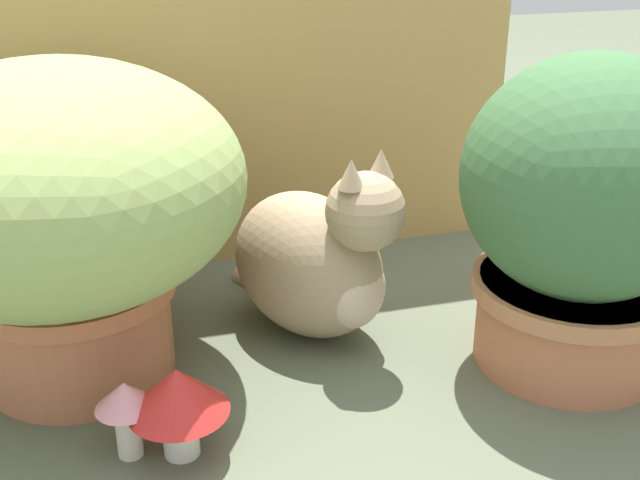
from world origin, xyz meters
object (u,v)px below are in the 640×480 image
object	(u,v)px
leafy_planter	(585,210)
mushroom_ornament_pink	(126,405)
mushroom_ornament_red	(178,395)
grass_planter	(61,203)
cat	(316,260)

from	to	relation	value
leafy_planter	mushroom_ornament_pink	distance (m)	0.64
leafy_planter	mushroom_ornament_red	xyz separation A→B (m)	(-0.56, -0.06, -0.15)
grass_planter	mushroom_ornament_pink	xyz separation A→B (m)	(0.05, -0.20, -0.18)
mushroom_ornament_red	mushroom_ornament_pink	bearing A→B (deg)	166.28
grass_planter	mushroom_ornament_pink	size ratio (longest dim) A/B	4.73
leafy_planter	mushroom_ornament_red	size ratio (longest dim) A/B	3.63
grass_planter	mushroom_ornament_pink	distance (m)	0.28
cat	mushroom_ornament_pink	distance (m)	0.37
mushroom_ornament_pink	mushroom_ornament_red	bearing A→B (deg)	-13.72
grass_planter	leafy_planter	size ratio (longest dim) A/B	1.09
mushroom_ornament_red	mushroom_ornament_pink	distance (m)	0.06
cat	mushroom_ornament_pink	size ratio (longest dim) A/B	3.74
mushroom_ornament_red	grass_planter	bearing A→B (deg)	116.91
leafy_planter	mushroom_ornament_pink	xyz separation A→B (m)	(-0.62, -0.05, -0.16)
leafy_planter	cat	xyz separation A→B (m)	(-0.32, 0.17, -0.11)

